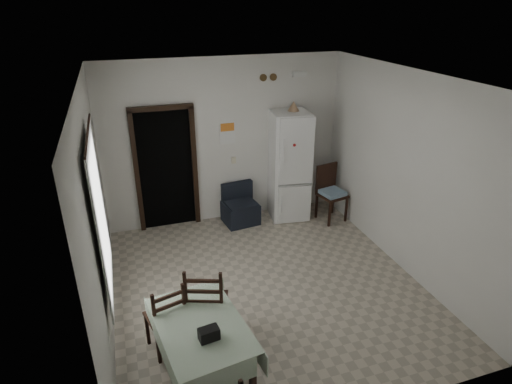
{
  "coord_description": "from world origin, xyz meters",
  "views": [
    {
      "loc": [
        -1.71,
        -4.71,
        3.75
      ],
      "look_at": [
        0.0,
        0.5,
        1.25
      ],
      "focal_mm": 30.0,
      "sensor_mm": 36.0,
      "label": 1
    }
  ],
  "objects": [
    {
      "name": "wall_back",
      "position": [
        0.0,
        2.25,
        1.45
      ],
      "size": [
        4.2,
        0.02,
        2.9
      ],
      "primitive_type": null,
      "color": "silver",
      "rests_on": "ground"
    },
    {
      "name": "window_recess",
      "position": [
        -2.15,
        -0.2,
        1.55
      ],
      "size": [
        0.1,
        1.2,
        1.6
      ],
      "primitive_type": "cube",
      "color": "silver",
      "rests_on": "ground"
    },
    {
      "name": "emergency_light",
      "position": [
        1.35,
        2.21,
        2.55
      ],
      "size": [
        0.25,
        0.07,
        0.09
      ],
      "primitive_type": "cube",
      "color": "white",
      "rests_on": "ground"
    },
    {
      "name": "curtain_rod",
      "position": [
        -2.03,
        -0.2,
        2.5
      ],
      "size": [
        0.02,
        1.6,
        0.02
      ],
      "primitive_type": "cylinder",
      "rotation": [
        1.57,
        0.0,
        0.0
      ],
      "color": "black",
      "rests_on": "ground"
    },
    {
      "name": "fridge",
      "position": [
        1.09,
        1.93,
        0.99
      ],
      "size": [
        0.72,
        0.72,
        1.98
      ],
      "primitive_type": null,
      "rotation": [
        0.0,
        0.0,
        -0.13
      ],
      "color": "white",
      "rests_on": "ground"
    },
    {
      "name": "tan_cone",
      "position": [
        1.16,
        1.97,
        2.06
      ],
      "size": [
        0.21,
        0.21,
        0.16
      ],
      "primitive_type": "cone",
      "rotation": [
        0.0,
        0.0,
        0.06
      ],
      "color": "tan",
      "rests_on": "fridge"
    },
    {
      "name": "wall_right",
      "position": [
        2.1,
        0.0,
        1.45
      ],
      "size": [
        0.02,
        4.5,
        2.9
      ],
      "primitive_type": null,
      "color": "silver",
      "rests_on": "ground"
    },
    {
      "name": "vent_left",
      "position": [
        0.7,
        2.23,
        2.52
      ],
      "size": [
        0.12,
        0.03,
        0.12
      ],
      "primitive_type": "cylinder",
      "rotation": [
        1.57,
        0.0,
        0.0
      ],
      "color": "brown",
      "rests_on": "ground"
    },
    {
      "name": "ceiling",
      "position": [
        0.0,
        0.0,
        2.9
      ],
      "size": [
        4.2,
        4.5,
        0.02
      ],
      "primitive_type": null,
      "color": "white",
      "rests_on": "ground"
    },
    {
      "name": "navy_seat",
      "position": [
        0.17,
        1.93,
        0.35
      ],
      "size": [
        0.65,
        0.63,
        0.71
      ],
      "primitive_type": null,
      "rotation": [
        0.0,
        0.0,
        0.12
      ],
      "color": "black",
      "rests_on": "ground"
    },
    {
      "name": "black_bag",
      "position": [
        -1.14,
        -1.48,
        0.74
      ],
      "size": [
        0.22,
        0.15,
        0.13
      ],
      "primitive_type": "cube",
      "rotation": [
        0.0,
        0.0,
        0.14
      ],
      "color": "black",
      "rests_on": "dining_table"
    },
    {
      "name": "light_switch",
      "position": [
        0.15,
        2.24,
        1.1
      ],
      "size": [
        0.08,
        0.02,
        0.12
      ],
      "primitive_type": "cube",
      "color": "beige",
      "rests_on": "ground"
    },
    {
      "name": "wall_front",
      "position": [
        0.0,
        -2.25,
        1.45
      ],
      "size": [
        4.2,
        0.02,
        2.9
      ],
      "primitive_type": null,
      "color": "silver",
      "rests_on": "ground"
    },
    {
      "name": "ground",
      "position": [
        0.0,
        0.0,
        0.0
      ],
      "size": [
        4.5,
        4.5,
        0.0
      ],
      "primitive_type": "plane",
      "color": "#AA9F8B",
      "rests_on": "ground"
    },
    {
      "name": "calendar_image",
      "position": [
        0.05,
        2.23,
        1.72
      ],
      "size": [
        0.24,
        0.01,
        0.14
      ],
      "primitive_type": "cube",
      "color": "orange",
      "rests_on": "ground"
    },
    {
      "name": "wall_left",
      "position": [
        -2.1,
        0.0,
        1.45
      ],
      "size": [
        0.02,
        4.5,
        2.9
      ],
      "primitive_type": null,
      "color": "silver",
      "rests_on": "ground"
    },
    {
      "name": "doorway",
      "position": [
        -1.05,
        2.45,
        1.06
      ],
      "size": [
        1.06,
        0.52,
        2.22
      ],
      "color": "black",
      "rests_on": "ground"
    },
    {
      "name": "corner_chair",
      "position": [
        1.79,
        1.52,
        0.52
      ],
      "size": [
        0.53,
        0.53,
        1.03
      ],
      "primitive_type": null,
      "rotation": [
        0.0,
        0.0,
        0.21
      ],
      "color": "black",
      "rests_on": "ground"
    },
    {
      "name": "dining_chair_far_left",
      "position": [
        -1.5,
        -0.75,
        0.47
      ],
      "size": [
        0.49,
        0.49,
        0.94
      ],
      "primitive_type": null,
      "rotation": [
        0.0,
        0.0,
        3.4
      ],
      "color": "black",
      "rests_on": "ground"
    },
    {
      "name": "vent_right",
      "position": [
        0.88,
        2.23,
        2.52
      ],
      "size": [
        0.12,
        0.03,
        0.12
      ],
      "primitive_type": "cylinder",
      "rotation": [
        1.57,
        0.0,
        0.0
      ],
      "color": "brown",
      "rests_on": "ground"
    },
    {
      "name": "dining_chair_far_right",
      "position": [
        -1.01,
        -0.73,
        0.53
      ],
      "size": [
        0.58,
        0.58,
        1.06
      ],
      "primitive_type": null,
      "rotation": [
        0.0,
        0.0,
        2.79
      ],
      "color": "black",
      "rests_on": "ground"
    },
    {
      "name": "curtain",
      "position": [
        -2.04,
        -0.2,
        1.55
      ],
      "size": [
        0.02,
        1.45,
        1.85
      ],
      "primitive_type": "cube",
      "color": "beige",
      "rests_on": "ground"
    },
    {
      "name": "calendar",
      "position": [
        0.05,
        2.24,
        1.62
      ],
      "size": [
        0.28,
        0.02,
        0.4
      ],
      "primitive_type": "cube",
      "color": "white",
      "rests_on": "ground"
    },
    {
      "name": "dining_table",
      "position": [
        -1.18,
        -1.24,
        0.34
      ],
      "size": [
        1.03,
        1.4,
        0.67
      ],
      "primitive_type": null,
      "rotation": [
        0.0,
        0.0,
        0.14
      ],
      "color": "#ADC4A8",
      "rests_on": "ground"
    }
  ]
}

